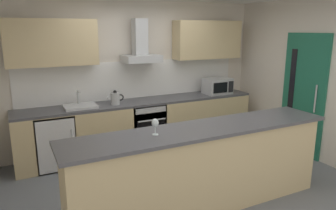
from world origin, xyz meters
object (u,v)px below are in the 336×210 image
(wine_glass, at_px, (155,124))
(kettle, at_px, (115,98))
(range_hood, at_px, (141,49))
(microwave, at_px, (217,86))
(sink, at_px, (80,106))
(refrigerator, at_px, (54,140))
(oven, at_px, (145,125))

(wine_glass, bearing_deg, kettle, 84.86)
(range_hood, bearing_deg, microwave, -5.99)
(sink, xyz_separation_m, kettle, (0.56, -0.04, 0.08))
(refrigerator, distance_m, kettle, 1.15)
(refrigerator, xyz_separation_m, wine_glass, (0.81, -2.03, 0.71))
(microwave, bearing_deg, kettle, -179.84)
(sink, relative_size, range_hood, 0.69)
(kettle, relative_size, wine_glass, 1.62)
(range_hood, bearing_deg, sink, -173.79)
(sink, relative_size, wine_glass, 2.81)
(oven, xyz_separation_m, refrigerator, (-1.52, -0.00, -0.03))
(microwave, height_order, kettle, microwave)
(range_hood, distance_m, wine_glass, 2.36)
(sink, bearing_deg, wine_glass, -79.30)
(microwave, bearing_deg, refrigerator, 179.52)
(microwave, relative_size, wine_glass, 2.81)
(oven, distance_m, kettle, 0.76)
(range_hood, bearing_deg, kettle, -162.73)
(range_hood, xyz_separation_m, wine_glass, (-0.70, -2.16, -0.65))
(oven, height_order, sink, sink)
(kettle, bearing_deg, wine_glass, -95.14)
(sink, height_order, range_hood, range_hood)
(kettle, bearing_deg, range_hood, 17.27)
(kettle, xyz_separation_m, wine_glass, (-0.18, -1.99, 0.13))
(oven, bearing_deg, microwave, -1.07)
(refrigerator, relative_size, sink, 1.70)
(oven, relative_size, sink, 1.60)
(refrigerator, xyz_separation_m, sink, (0.43, 0.01, 0.50))
(microwave, bearing_deg, range_hood, 174.01)
(oven, distance_m, sink, 1.19)
(oven, xyz_separation_m, wine_glass, (-0.70, -2.03, 0.68))
(microwave, xyz_separation_m, kettle, (-2.02, -0.01, -0.04))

